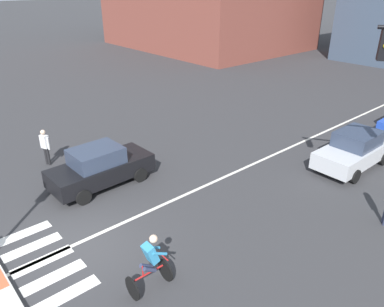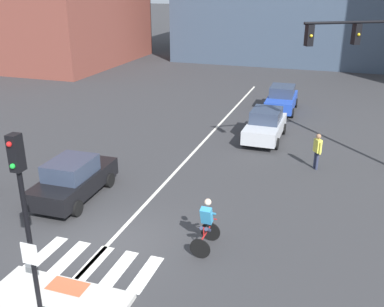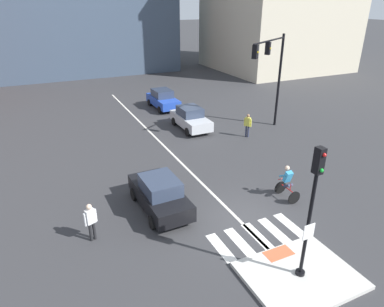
{
  "view_description": "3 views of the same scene",
  "coord_description": "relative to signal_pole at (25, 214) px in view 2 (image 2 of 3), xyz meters",
  "views": [
    {
      "loc": [
        9.37,
        -3.38,
        7.6
      ],
      "look_at": [
        -0.3,
        5.0,
        1.53
      ],
      "focal_mm": 34.61,
      "sensor_mm": 36.0,
      "label": 1
    },
    {
      "loc": [
        6.42,
        -10.81,
        7.95
      ],
      "look_at": [
        1.05,
        4.99,
        1.41
      ],
      "focal_mm": 41.33,
      "sensor_mm": 36.0,
      "label": 2
    },
    {
      "loc": [
        -7.27,
        -10.32,
        8.84
      ],
      "look_at": [
        -0.05,
        5.04,
        1.19
      ],
      "focal_mm": 32.01,
      "sensor_mm": 36.0,
      "label": 3
    }
  ],
  "objects": [
    {
      "name": "traffic_light_mast",
      "position": [
        7.82,
        12.48,
        1.62
      ],
      "size": [
        4.41,
        2.79,
        6.69
      ],
      "color": "black",
      "rests_on": "ground"
    },
    {
      "name": "lane_centre_line",
      "position": [
        -0.08,
        13.69,
        -3.02
      ],
      "size": [
        0.14,
        28.0,
        0.01
      ],
      "primitive_type": "cube",
      "color": "silver",
      "rests_on": "ground"
    },
    {
      "name": "pedestrian_waiting_far_side",
      "position": [
        5.8,
        12.06,
        -2.04
      ],
      "size": [
        0.39,
        0.46,
        1.67
      ],
      "color": "#2D334C",
      "rests_on": "ground"
    },
    {
      "name": "car_silver_eastbound_far",
      "position": [
        2.92,
        15.3,
        -2.21
      ],
      "size": [
        1.86,
        4.11,
        1.64
      ],
      "color": "silver",
      "rests_on": "ground"
    },
    {
      "name": "car_blue_eastbound_distant",
      "position": [
        2.95,
        21.16,
        -2.21
      ],
      "size": [
        1.92,
        4.14,
        1.64
      ],
      "color": "#2347B7",
      "rests_on": "ground"
    },
    {
      "name": "car_black_westbound_near",
      "position": [
        -2.91,
        6.09,
        -2.21
      ],
      "size": [
        1.92,
        4.14,
        1.64
      ],
      "color": "black",
      "rests_on": "ground"
    },
    {
      "name": "signal_pole",
      "position": [
        0.0,
        0.0,
        0.0
      ],
      "size": [
        0.44,
        0.38,
        4.78
      ],
      "color": "black",
      "rests_on": "traffic_island"
    },
    {
      "name": "cyclist",
      "position": [
        2.97,
        4.4,
        -2.15
      ],
      "size": [
        0.68,
        1.1,
        1.68
      ],
      "color": "black",
      "rests_on": "ground"
    },
    {
      "name": "crosswalk_stripe_e",
      "position": [
        1.71,
        2.54,
        -3.02
      ],
      "size": [
        0.44,
        1.8,
        0.01
      ],
      "primitive_type": "cube",
      "color": "silver",
      "rests_on": "ground"
    },
    {
      "name": "crosswalk_stripe_d",
      "position": [
        0.86,
        2.54,
        -3.02
      ],
      "size": [
        0.44,
        1.8,
        0.01
      ],
      "primitive_type": "cube",
      "color": "silver",
      "rests_on": "ground"
    },
    {
      "name": "ground_plane",
      "position": [
        0.0,
        3.69,
        -3.03
      ],
      "size": [
        300.0,
        300.0,
        0.0
      ],
      "primitive_type": "plane",
      "color": "#333335"
    },
    {
      "name": "tactile_pad_front",
      "position": [
        0.0,
        1.17,
        -2.87
      ],
      "size": [
        1.1,
        0.6,
        0.01
      ],
      "primitive_type": "cube",
      "color": "#DB5B38",
      "rests_on": "traffic_island"
    },
    {
      "name": "crosswalk_stripe_b",
      "position": [
        -0.86,
        2.54,
        -3.02
      ],
      "size": [
        0.44,
        1.8,
        0.01
      ],
      "primitive_type": "cube",
      "color": "silver",
      "rests_on": "ground"
    },
    {
      "name": "crosswalk_stripe_a",
      "position": [
        -1.71,
        2.54,
        -3.02
      ],
      "size": [
        0.44,
        1.8,
        0.01
      ],
      "primitive_type": "cube",
      "color": "silver",
      "rests_on": "ground"
    },
    {
      "name": "crosswalk_stripe_c",
      "position": [
        0.0,
        2.54,
        -3.02
      ],
      "size": [
        0.44,
        1.8,
        0.01
      ],
      "primitive_type": "cube",
      "color": "silver",
      "rests_on": "ground"
    }
  ]
}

